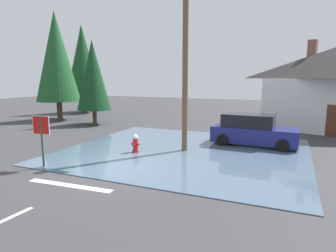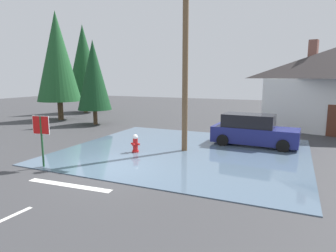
% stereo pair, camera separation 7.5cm
% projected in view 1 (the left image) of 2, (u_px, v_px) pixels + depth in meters
% --- Properties ---
extents(ground_plane, '(80.00, 80.00, 0.10)m').
position_uv_depth(ground_plane, '(108.00, 169.00, 11.99)').
color(ground_plane, '#38383A').
extents(flood_puddle, '(11.65, 10.39, 0.04)m').
position_uv_depth(flood_puddle, '(185.00, 151.00, 14.74)').
color(flood_puddle, '#4C6075').
rests_on(flood_puddle, ground).
extents(lane_stop_bar, '(3.33, 0.50, 0.01)m').
position_uv_depth(lane_stop_bar, '(69.00, 185.00, 10.07)').
color(lane_stop_bar, silver).
rests_on(lane_stop_bar, ground).
extents(stop_sign_near, '(0.75, 0.15, 2.16)m').
position_uv_depth(stop_sign_near, '(41.00, 131.00, 11.81)').
color(stop_sign_near, '#1E4C28').
rests_on(stop_sign_near, ground).
extents(fire_hydrant, '(0.46, 0.40, 0.92)m').
position_uv_depth(fire_hydrant, '(135.00, 144.00, 14.36)').
color(fire_hydrant, red).
rests_on(fire_hydrant, ground).
extents(utility_pole, '(1.60, 0.28, 8.23)m').
position_uv_depth(utility_pole, '(185.00, 65.00, 14.07)').
color(utility_pole, brown).
rests_on(utility_pole, ground).
extents(parked_car, '(4.56, 2.11, 1.71)m').
position_uv_depth(parked_car, '(253.00, 131.00, 15.87)').
color(parked_car, navy).
rests_on(parked_car, ground).
extents(pine_tree_tall_left, '(3.67, 3.67, 9.16)m').
position_uv_depth(pine_tree_tall_left, '(56.00, 57.00, 24.76)').
color(pine_tree_tall_left, '#4C3823').
rests_on(pine_tree_tall_left, ground).
extents(pine_tree_mid_left, '(2.60, 2.60, 6.51)m').
position_uv_depth(pine_tree_mid_left, '(93.00, 75.00, 22.50)').
color(pine_tree_mid_left, '#4C3823').
rests_on(pine_tree_mid_left, ground).
extents(pine_tree_short_left, '(3.59, 3.59, 8.99)m').
position_uv_depth(pine_tree_short_left, '(83.00, 61.00, 30.09)').
color(pine_tree_short_left, '#4C3823').
rests_on(pine_tree_short_left, ground).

